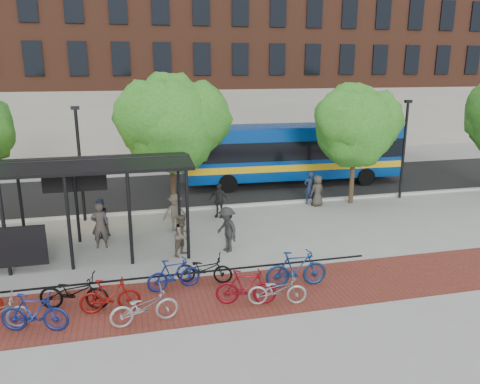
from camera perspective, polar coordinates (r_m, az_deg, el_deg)
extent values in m
plane|color=#9E9E99|center=(19.55, 1.79, -5.18)|extent=(160.00, 160.00, 0.00)
cube|color=black|center=(27.00, -2.72, 0.56)|extent=(160.00, 8.00, 0.01)
cube|color=#B7B7B2|center=(23.21, -0.83, -1.71)|extent=(160.00, 0.25, 0.12)
cube|color=maroon|center=(14.66, -0.62, -12.41)|extent=(24.00, 3.00, 0.01)
cube|color=black|center=(15.25, -6.26, -11.36)|extent=(12.00, 0.05, 0.95)
cube|color=brown|center=(46.26, 5.49, 19.03)|extent=(55.00, 14.00, 20.00)
cylinder|color=black|center=(17.12, -26.80, -4.00)|extent=(0.12, 0.12, 3.30)
cylinder|color=black|center=(19.64, -25.13, -1.49)|extent=(0.12, 0.12, 3.30)
cylinder|color=black|center=(16.76, -20.14, -3.66)|extent=(0.12, 0.12, 3.30)
cylinder|color=black|center=(19.33, -19.33, -1.15)|extent=(0.12, 0.12, 3.30)
cylinder|color=black|center=(16.63, -13.28, -3.27)|extent=(0.12, 0.12, 3.30)
cylinder|color=black|center=(19.22, -13.40, -0.79)|extent=(0.12, 0.12, 3.30)
cylinder|color=black|center=(16.74, -6.42, -2.82)|extent=(0.12, 0.12, 3.30)
cylinder|color=black|center=(19.31, -7.46, -0.42)|extent=(0.12, 0.12, 3.30)
cube|color=black|center=(17.08, -23.79, 2.59)|extent=(10.60, 1.65, 0.29)
cube|color=black|center=(18.44, -23.08, 3.50)|extent=(10.60, 1.65, 0.29)
cube|color=black|center=(19.19, -22.64, 2.74)|extent=(9.00, 0.10, 0.40)
cube|color=black|center=(19.24, -19.49, 1.08)|extent=(2.40, 0.12, 0.70)
cube|color=#FF7200|center=(19.32, -19.47, 1.13)|extent=(2.20, 0.02, 0.55)
cylinder|color=#382619|center=(21.77, -8.15, 0.27)|extent=(0.24, 0.24, 2.52)
sphere|color=#29681B|center=(21.21, -8.45, 7.97)|extent=(4.20, 4.20, 4.20)
sphere|color=#29681B|center=(21.50, -5.71, 8.95)|extent=(3.36, 3.36, 3.36)
sphere|color=#29681B|center=(20.81, -10.74, 8.84)|extent=(3.15, 3.15, 3.15)
sphere|color=#29681B|center=(21.54, -8.37, 10.22)|extent=(2.94, 2.94, 2.94)
cylinder|color=#382619|center=(24.31, 13.47, 1.27)|extent=(0.24, 0.24, 2.27)
sphere|color=#29681B|center=(23.83, 13.86, 7.48)|extent=(3.80, 3.80, 3.80)
sphere|color=#29681B|center=(24.42, 15.69, 8.25)|extent=(3.04, 3.04, 3.04)
sphere|color=#29681B|center=(23.18, 12.57, 8.35)|extent=(2.85, 2.85, 2.85)
sphere|color=#29681B|center=(24.14, 13.75, 9.50)|extent=(2.66, 2.66, 2.66)
cylinder|color=black|center=(21.79, -18.88, 2.97)|extent=(0.14, 0.14, 5.00)
cube|color=black|center=(21.44, -19.47, 9.64)|extent=(0.35, 0.20, 0.15)
cylinder|color=black|center=(25.78, 19.33, 4.70)|extent=(0.14, 0.14, 5.00)
cube|color=black|center=(25.48, 19.83, 10.35)|extent=(0.35, 0.20, 0.15)
cube|color=navy|center=(27.76, 6.40, 4.99)|extent=(12.89, 3.30, 2.93)
cube|color=black|center=(27.72, 6.41, 5.47)|extent=(12.64, 3.33, 1.07)
cube|color=gold|center=(27.90, 6.35, 3.53)|extent=(12.77, 3.34, 0.37)
cube|color=navy|center=(27.55, 6.48, 7.88)|extent=(12.63, 3.01, 0.19)
cylinder|color=black|center=(25.79, -1.47, 1.04)|extent=(1.03, 0.34, 1.02)
cylinder|color=black|center=(28.45, -2.42, 2.37)|extent=(1.03, 0.34, 1.02)
cylinder|color=black|center=(28.31, 15.09, 1.79)|extent=(1.03, 0.34, 1.02)
cylinder|color=black|center=(30.75, 12.84, 2.97)|extent=(1.03, 0.34, 1.02)
imported|color=navy|center=(13.72, -23.78, -13.31)|extent=(1.86, 0.92, 1.08)
imported|color=black|center=(14.47, -19.60, -11.42)|extent=(2.12, 1.18, 1.05)
imported|color=maroon|center=(14.02, -15.57, -12.06)|extent=(1.69, 0.49, 1.01)
imported|color=#99989B|center=(13.26, -11.60, -13.53)|extent=(1.93, 0.91, 0.98)
imported|color=navy|center=(14.92, -8.08, -9.88)|extent=(1.76, 0.75, 1.02)
imported|color=black|center=(15.26, -4.39, -9.31)|extent=(1.93, 1.16, 0.96)
imported|color=maroon|center=(13.92, 0.73, -11.53)|extent=(1.85, 0.89, 1.07)
imported|color=#9C9D9F|center=(14.00, 4.56, -11.78)|extent=(1.82, 0.91, 0.91)
imported|color=navy|center=(15.04, 6.87, -9.27)|extent=(2.01, 0.66, 1.19)
imported|color=#3E3632|center=(18.64, -16.70, -3.90)|extent=(0.66, 0.44, 1.82)
imported|color=#202D4C|center=(19.80, -16.70, -3.08)|extent=(1.00, 0.99, 1.62)
imported|color=brown|center=(19.92, -7.92, -2.50)|extent=(1.08, 0.67, 1.61)
imported|color=black|center=(21.53, -2.59, -1.00)|extent=(1.01, 0.85, 1.62)
imported|color=#3A352E|center=(23.56, 9.42, 0.15)|extent=(0.88, 0.71, 1.56)
imported|color=#1B2640|center=(23.82, 8.51, 0.49)|extent=(0.65, 0.46, 1.67)
imported|color=brown|center=(17.34, -6.98, -5.25)|extent=(0.96, 0.94, 1.56)
imported|color=#262626|center=(17.55, -1.60, -4.57)|extent=(1.01, 1.28, 1.73)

